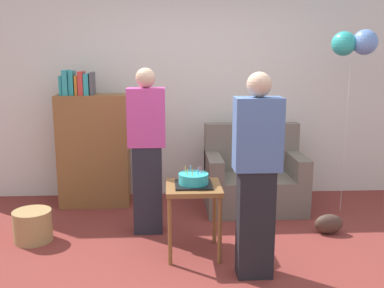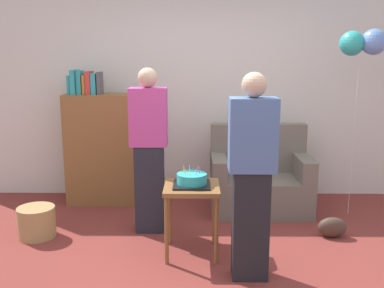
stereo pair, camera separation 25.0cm
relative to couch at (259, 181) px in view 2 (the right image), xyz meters
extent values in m
plane|color=maroon|center=(-0.66, -1.43, -0.34)|extent=(8.00, 8.00, 0.00)
cube|color=silver|center=(-0.66, 0.62, 1.01)|extent=(6.00, 0.10, 2.70)
cube|color=#6B6056|center=(0.00, -0.06, -0.14)|extent=(1.10, 0.70, 0.40)
cube|color=#6B6056|center=(0.00, 0.21, 0.34)|extent=(1.10, 0.16, 0.56)
cube|color=#6B6056|center=(-0.47, -0.06, 0.18)|extent=(0.16, 0.70, 0.24)
cube|color=#6B6056|center=(0.47, -0.06, 0.18)|extent=(0.16, 0.70, 0.24)
cube|color=brown|center=(-1.84, 0.23, 0.31)|extent=(0.80, 0.36, 1.30)
cube|color=teal|center=(-2.16, 0.23, 1.07)|extent=(0.03, 0.21, 0.21)
cube|color=teal|center=(-2.11, 0.23, 1.10)|extent=(0.05, 0.26, 0.28)
cube|color=teal|center=(-2.05, 0.23, 1.09)|extent=(0.05, 0.19, 0.27)
cube|color=orange|center=(-2.00, 0.23, 1.07)|extent=(0.03, 0.17, 0.22)
cube|color=red|center=(-1.94, 0.23, 1.09)|extent=(0.06, 0.22, 0.26)
cube|color=teal|center=(-1.88, 0.23, 1.08)|extent=(0.05, 0.22, 0.24)
cube|color=#4C4C51|center=(-1.82, 0.23, 1.09)|extent=(0.04, 0.21, 0.25)
cube|color=brown|center=(-0.76, -1.15, 0.27)|extent=(0.48, 0.48, 0.04)
cylinder|color=brown|center=(-0.97, -1.36, -0.04)|extent=(0.04, 0.04, 0.59)
cylinder|color=brown|center=(-0.55, -1.36, -0.04)|extent=(0.04, 0.04, 0.59)
cylinder|color=brown|center=(-0.97, -0.94, -0.04)|extent=(0.04, 0.04, 0.59)
cylinder|color=brown|center=(-0.55, -0.94, -0.04)|extent=(0.04, 0.04, 0.59)
cube|color=black|center=(-0.76, -1.15, 0.30)|extent=(0.32, 0.32, 0.02)
cylinder|color=#2DB2B7|center=(-0.76, -1.15, 0.35)|extent=(0.26, 0.26, 0.09)
cylinder|color=#EA668C|center=(-0.69, -1.15, 0.43)|extent=(0.01, 0.01, 0.06)
cylinder|color=#EA668C|center=(-0.71, -1.10, 0.42)|extent=(0.01, 0.01, 0.05)
cylinder|color=#66B2E5|center=(-0.78, -1.08, 0.43)|extent=(0.01, 0.01, 0.06)
cylinder|color=#F2CC4C|center=(-0.83, -1.12, 0.43)|extent=(0.01, 0.01, 0.06)
cylinder|color=#F2CC4C|center=(-0.81, -1.18, 0.42)|extent=(0.01, 0.01, 0.05)
cylinder|color=#F2CC4C|center=(-0.77, -1.21, 0.43)|extent=(0.01, 0.01, 0.05)
cylinder|color=#66B2E5|center=(-0.72, -1.20, 0.43)|extent=(0.01, 0.01, 0.06)
cube|color=#23232D|center=(-1.18, -0.63, 0.10)|extent=(0.28, 0.20, 0.88)
cube|color=#C6428E|center=(-1.18, -0.63, 0.82)|extent=(0.36, 0.22, 0.56)
sphere|color=#D1A889|center=(-1.18, -0.63, 1.19)|extent=(0.19, 0.19, 0.19)
cube|color=black|center=(-0.29, -1.57, 0.10)|extent=(0.28, 0.20, 0.88)
cube|color=#4C6BA3|center=(-0.29, -1.57, 0.82)|extent=(0.36, 0.22, 0.56)
sphere|color=#D1A889|center=(-0.29, -1.57, 1.19)|extent=(0.19, 0.19, 0.19)
cylinder|color=#A88451|center=(-2.27, -0.81, -0.19)|extent=(0.36, 0.36, 0.30)
ellipsoid|color=#473328|center=(0.61, -0.79, -0.24)|extent=(0.28, 0.14, 0.20)
cylinder|color=silver|center=(0.98, -0.14, 0.52)|extent=(0.00, 0.00, 1.71)
sphere|color=#2DADA8|center=(0.90, -0.12, 1.52)|extent=(0.26, 0.26, 0.26)
sphere|color=#668ED6|center=(1.11, -0.16, 1.53)|extent=(0.27, 0.27, 0.27)
camera|label=1|loc=(-0.97, -4.87, 1.43)|focal=41.60mm
camera|label=2|loc=(-0.72, -4.87, 1.43)|focal=41.60mm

